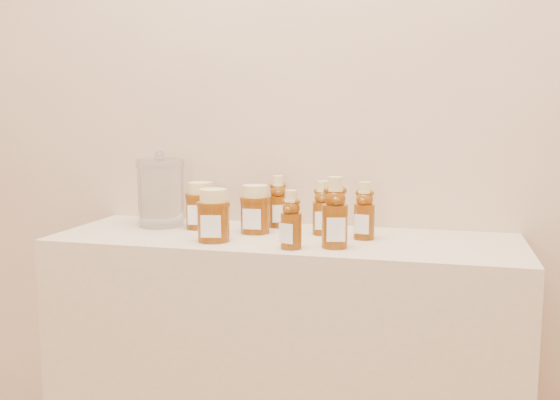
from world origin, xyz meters
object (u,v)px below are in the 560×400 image
(honey_jar_left, at_px, (200,205))
(glass_canister, at_px, (161,190))
(bear_bottle_back_left, at_px, (278,198))
(bear_bottle_front_left, at_px, (291,216))

(honey_jar_left, height_order, glass_canister, glass_canister)
(bear_bottle_back_left, bearing_deg, bear_bottle_front_left, -90.88)
(glass_canister, bearing_deg, bear_bottle_front_left, -24.92)
(honey_jar_left, xyz_separation_m, glass_canister, (-0.12, 0.01, 0.04))
(bear_bottle_back_left, xyz_separation_m, glass_canister, (-0.32, -0.07, 0.02))
(glass_canister, bearing_deg, honey_jar_left, -2.93)
(bear_bottle_back_left, relative_size, glass_canister, 0.79)
(bear_bottle_front_left, height_order, honey_jar_left, bear_bottle_front_left)
(bear_bottle_back_left, xyz_separation_m, honey_jar_left, (-0.20, -0.07, -0.02))
(bear_bottle_front_left, relative_size, honey_jar_left, 1.22)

